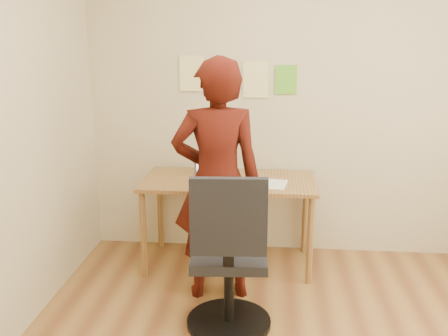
# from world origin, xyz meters

# --- Properties ---
(room) EXTENTS (3.58, 3.58, 2.78)m
(room) POSITION_xyz_m (0.00, 0.00, 1.35)
(room) COLOR brown
(room) RESTS_ON ground
(desk) EXTENTS (1.40, 0.70, 0.74)m
(desk) POSITION_xyz_m (-0.51, 1.38, 0.65)
(desk) COLOR olive
(desk) RESTS_ON ground
(laptop) EXTENTS (0.39, 0.37, 0.23)m
(laptop) POSITION_xyz_m (-0.62, 1.38, 0.79)
(laptop) COLOR #BABAC2
(laptop) RESTS_ON desk
(paper_sheet) EXTENTS (0.23, 0.30, 0.00)m
(paper_sheet) POSITION_xyz_m (-0.14, 1.28, 0.74)
(paper_sheet) COLOR white
(paper_sheet) RESTS_ON desk
(phone) EXTENTS (0.09, 0.12, 0.01)m
(phone) POSITION_xyz_m (-0.24, 1.21, 0.74)
(phone) COLOR black
(phone) RESTS_ON desk
(wall_note_left) EXTENTS (0.21, 0.00, 0.30)m
(wall_note_left) POSITION_xyz_m (-0.85, 1.74, 1.56)
(wall_note_left) COLOR #FDEC97
(wall_note_left) RESTS_ON room
(wall_note_mid) EXTENTS (0.21, 0.00, 0.30)m
(wall_note_mid) POSITION_xyz_m (-0.31, 1.74, 1.52)
(wall_note_mid) COLOR #FDEC97
(wall_note_mid) RESTS_ON room
(wall_note_right) EXTENTS (0.18, 0.00, 0.24)m
(wall_note_right) POSITION_xyz_m (-0.06, 1.74, 1.52)
(wall_note_right) COLOR #62BE2A
(wall_note_right) RESTS_ON room
(office_chair) EXTENTS (0.56, 0.56, 1.08)m
(office_chair) POSITION_xyz_m (-0.42, 0.38, 0.46)
(office_chair) COLOR black
(office_chair) RESTS_ON ground
(person) EXTENTS (0.70, 0.53, 1.75)m
(person) POSITION_xyz_m (-0.55, 0.87, 0.87)
(person) COLOR #3D0F08
(person) RESTS_ON ground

